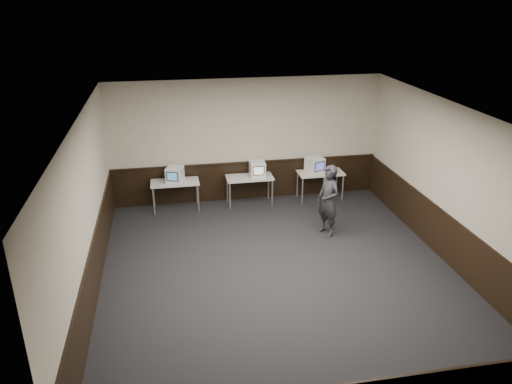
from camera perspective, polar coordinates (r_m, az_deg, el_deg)
floor at (r=9.96m, az=2.85°, el=-9.53°), size 8.00×8.00×0.00m
ceiling at (r=8.71m, az=3.26°, el=8.66°), size 8.00×8.00×0.00m
back_wall at (r=12.91m, az=-1.07°, el=5.90°), size 7.00×0.00×7.00m
front_wall at (r=5.93m, az=12.35°, el=-16.29°), size 7.00×0.00×7.00m
left_wall at (r=9.11m, az=-18.92°, el=-2.59°), size 0.00×8.00×8.00m
right_wall at (r=10.55m, az=21.87°, el=0.40°), size 0.00×8.00×8.00m
wainscot_back at (r=13.24m, az=-1.02°, el=1.31°), size 6.98×0.04×1.00m
wainscot_left at (r=9.60m, az=-17.99°, el=-8.54°), size 0.04×7.98×1.00m
wainscot_right at (r=10.97m, az=20.97°, el=-4.94°), size 0.04×7.98×1.00m
wainscot_rail at (r=13.05m, az=-1.02°, el=3.41°), size 6.98×0.06×0.04m
desk_left at (r=12.67m, az=-9.24°, el=0.88°), size 1.20×0.60×0.75m
desk_center at (r=12.83m, az=-0.75°, el=1.46°), size 1.20×0.60×0.75m
desk_right at (r=13.26m, az=7.38°, el=1.98°), size 1.20×0.60×0.75m
emac_left at (r=12.56m, az=-9.27°, el=1.99°), size 0.50×0.51×0.39m
emac_center at (r=12.79m, az=0.15°, el=2.67°), size 0.40×0.43×0.39m
emac_right at (r=13.16m, az=6.74°, el=3.10°), size 0.52×0.53×0.40m
person at (r=11.29m, az=8.25°, el=-0.99°), size 0.60×0.71×1.65m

